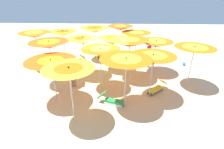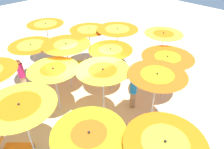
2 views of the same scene
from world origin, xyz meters
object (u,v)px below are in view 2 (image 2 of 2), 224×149
(beach_umbrella_6, at_px, (54,73))
(beachgoer_0, at_px, (133,91))
(beach_umbrella_12, at_px, (163,36))
(beach_umbrella_13, at_px, (167,61))
(lounger_3, at_px, (122,70))
(beach_umbrella_5, at_px, (67,48))
(beach_umbrella_8, at_px, (117,33))
(lounger_2, at_px, (79,63))
(beach_umbrella_1, at_px, (32,48))
(beach_umbrella_10, at_px, (103,74))
(beachgoer_1, at_px, (22,75))
(beach_umbrella_0, at_px, (46,26))
(beach_umbrella_14, at_px, (157,78))
(beach_umbrella_7, at_px, (20,110))
(beach_umbrella_9, at_px, (111,53))
(beach_umbrella_11, at_px, (89,137))
(beach_umbrella_4, at_px, (89,32))
(lounger_0, at_px, (15,147))
(beach_umbrella_15, at_px, (164,147))

(beach_umbrella_6, height_order, beachgoer_0, beach_umbrella_6)
(beach_umbrella_6, relative_size, beach_umbrella_12, 0.89)
(beach_umbrella_13, bearing_deg, lounger_3, 87.80)
(beach_umbrella_5, relative_size, beach_umbrella_8, 1.01)
(lounger_2, bearing_deg, beach_umbrella_13, -29.03)
(beach_umbrella_1, distance_m, beach_umbrella_10, 4.43)
(beach_umbrella_12, height_order, beachgoer_1, beach_umbrella_12)
(beach_umbrella_0, xyz_separation_m, beach_umbrella_14, (0.02, -7.60, 0.18))
(beach_umbrella_7, relative_size, beach_umbrella_9, 1.08)
(beach_umbrella_10, height_order, beachgoer_0, beach_umbrella_10)
(beach_umbrella_10, bearing_deg, lounger_3, 30.92)
(beach_umbrella_9, bearing_deg, beach_umbrella_5, 130.03)
(beach_umbrella_0, xyz_separation_m, beachgoer_1, (-2.58, -1.87, -1.21))
(beach_umbrella_6, distance_m, beach_umbrella_11, 3.66)
(beach_umbrella_9, height_order, beachgoer_1, beach_umbrella_9)
(beach_umbrella_0, bearing_deg, beach_umbrella_4, -61.51)
(lounger_0, relative_size, lounger_2, 1.02)
(beach_umbrella_8, bearing_deg, beach_umbrella_11, -141.61)
(beach_umbrella_4, relative_size, beach_umbrella_14, 0.91)
(lounger_3, bearing_deg, beachgoer_0, 159.98)
(beach_umbrella_6, xyz_separation_m, lounger_2, (2.84, 2.48, -1.78))
(lounger_2, height_order, beachgoer_1, beachgoer_1)
(beach_umbrella_8, xyz_separation_m, beach_umbrella_12, (1.13, -2.07, 0.08))
(beach_umbrella_6, relative_size, beach_umbrella_15, 0.88)
(beach_umbrella_11, xyz_separation_m, lounger_0, (-1.23, 2.82, -1.97))
(beach_umbrella_7, relative_size, beach_umbrella_15, 0.99)
(beach_umbrella_8, distance_m, beach_umbrella_10, 3.99)
(beach_umbrella_12, xyz_separation_m, beach_umbrella_14, (-3.25, -1.92, 0.03))
(beach_umbrella_0, height_order, beach_umbrella_7, beach_umbrella_7)
(beach_umbrella_14, bearing_deg, beachgoer_0, 76.91)
(beach_umbrella_7, distance_m, beach_umbrella_15, 4.08)
(beach_umbrella_14, xyz_separation_m, beachgoer_1, (-2.60, 5.73, -1.40))
(beach_umbrella_13, relative_size, lounger_3, 1.70)
(beach_umbrella_7, distance_m, lounger_0, 2.22)
(beach_umbrella_1, relative_size, beachgoer_0, 1.24)
(beach_umbrella_15, bearing_deg, lounger_0, 117.49)
(beachgoer_1, bearing_deg, beach_umbrella_4, -95.03)
(lounger_2, bearing_deg, beach_umbrella_10, -64.88)
(lounger_0, bearing_deg, beach_umbrella_8, 56.48)
(beach_umbrella_15, xyz_separation_m, lounger_2, (2.87, 7.51, -2.10))
(lounger_3, bearing_deg, beach_umbrella_4, 37.26)
(beach_umbrella_7, height_order, beach_umbrella_11, beach_umbrella_7)
(beach_umbrella_5, distance_m, beach_umbrella_7, 4.02)
(beach_umbrella_6, xyz_separation_m, beach_umbrella_9, (2.59, -0.51, 0.13))
(beach_umbrella_8, height_order, beachgoer_0, beach_umbrella_8)
(beach_umbrella_6, xyz_separation_m, beach_umbrella_13, (3.98, -2.55, -0.02))
(lounger_3, bearing_deg, beach_umbrella_5, 89.34)
(beach_umbrella_1, xyz_separation_m, lounger_0, (-2.70, -3.37, -1.72))
(beach_umbrella_6, height_order, lounger_2, beach_umbrella_6)
(beach_umbrella_1, relative_size, beach_umbrella_6, 0.97)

